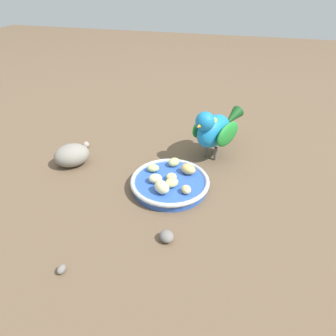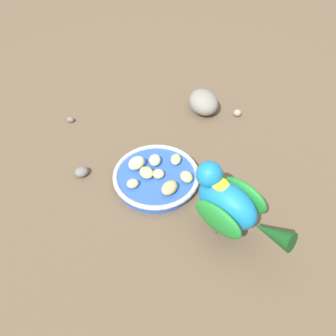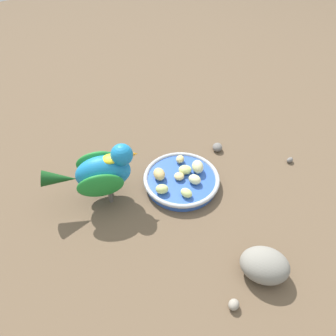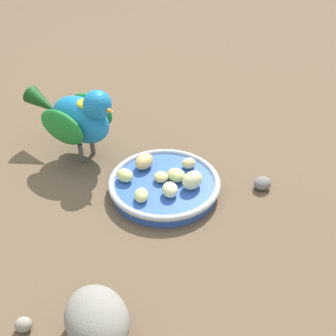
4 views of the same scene
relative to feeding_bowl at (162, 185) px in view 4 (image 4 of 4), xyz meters
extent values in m
plane|color=brown|center=(0.00, 0.01, -0.01)|extent=(4.00, 4.00, 0.00)
cylinder|color=#2D56B7|center=(0.00, 0.00, 0.00)|extent=(0.18, 0.18, 0.02)
torus|color=#B7BABF|center=(0.00, 0.00, 0.01)|extent=(0.19, 0.19, 0.01)
ellipsoid|color=#C6D17A|center=(-0.02, -0.01, 0.02)|extent=(0.04, 0.04, 0.02)
ellipsoid|color=tan|center=(0.04, -0.04, 0.02)|extent=(0.04, 0.05, 0.03)
ellipsoid|color=beige|center=(-0.02, 0.03, 0.02)|extent=(0.03, 0.04, 0.02)
ellipsoid|color=#E5C67F|center=(0.00, 0.00, 0.01)|extent=(0.03, 0.03, 0.02)
ellipsoid|color=#C6D17A|center=(0.06, 0.01, 0.02)|extent=(0.04, 0.04, 0.02)
ellipsoid|color=beige|center=(-0.05, 0.01, 0.02)|extent=(0.05, 0.05, 0.03)
ellipsoid|color=#C6D17A|center=(0.02, 0.05, 0.02)|extent=(0.03, 0.03, 0.02)
ellipsoid|color=#E5C67F|center=(-0.04, -0.05, 0.02)|extent=(0.03, 0.03, 0.02)
cylinder|color=#59544C|center=(0.15, -0.09, 0.01)|extent=(0.01, 0.01, 0.04)
cylinder|color=#59544C|center=(0.16, -0.06, 0.01)|extent=(0.01, 0.01, 0.04)
ellipsoid|color=#197AB7|center=(0.16, -0.08, 0.07)|extent=(0.14, 0.11, 0.09)
ellipsoid|color=#1E7F2D|center=(0.15, -0.12, 0.07)|extent=(0.10, 0.06, 0.06)
ellipsoid|color=#1E7F2D|center=(0.19, -0.05, 0.07)|extent=(0.10, 0.06, 0.06)
cone|color=#144719|center=(0.25, -0.12, 0.07)|extent=(0.09, 0.07, 0.05)
sphere|color=#197AB7|center=(0.12, -0.06, 0.11)|extent=(0.07, 0.07, 0.05)
cone|color=orange|center=(0.10, -0.05, 0.11)|extent=(0.03, 0.03, 0.02)
ellipsoid|color=yellow|center=(0.14, -0.07, 0.11)|extent=(0.05, 0.05, 0.01)
ellipsoid|color=gray|center=(0.03, 0.28, 0.02)|extent=(0.12, 0.12, 0.06)
ellipsoid|color=slate|center=(-0.17, -0.04, 0.00)|extent=(0.04, 0.04, 0.02)
ellipsoid|color=gray|center=(0.12, 0.29, 0.00)|extent=(0.02, 0.02, 0.02)
camera|label=1|loc=(-0.57, -0.14, 0.44)|focal=32.13mm
camera|label=2|loc=(0.19, -0.49, 0.59)|focal=38.17mm
camera|label=3|loc=(0.34, 0.38, 0.54)|focal=31.40mm
camera|label=4|loc=(-0.10, 0.56, 0.46)|focal=45.81mm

